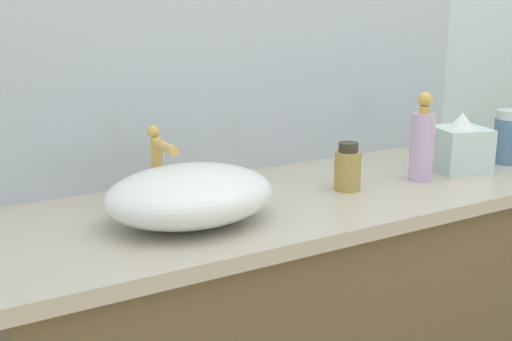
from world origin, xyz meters
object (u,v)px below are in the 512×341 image
object	(u,v)px
soap_dispenser	(422,143)
perfume_bottle	(507,137)
sink_basin	(190,195)
lotion_bottle	(348,168)
tissue_box	(460,146)

from	to	relation	value
soap_dispenser	perfume_bottle	xyz separation A→B (m)	(0.34, 0.01, -0.02)
sink_basin	soap_dispenser	distance (m)	0.65
lotion_bottle	tissue_box	xyz separation A→B (m)	(0.38, -0.01, 0.01)
sink_basin	lotion_bottle	xyz separation A→B (m)	(0.43, 0.02, -0.01)
perfume_bottle	tissue_box	size ratio (longest dim) A/B	0.94
lotion_bottle	perfume_bottle	world-z (taller)	perfume_bottle
lotion_bottle	perfume_bottle	xyz separation A→B (m)	(0.56, -0.02, 0.02)
sink_basin	lotion_bottle	distance (m)	0.43
perfume_bottle	lotion_bottle	bearing A→B (deg)	178.14
perfume_bottle	tissue_box	world-z (taller)	tissue_box
perfume_bottle	tissue_box	xyz separation A→B (m)	(-0.18, 0.01, -0.01)
sink_basin	lotion_bottle	bearing A→B (deg)	3.28
sink_basin	soap_dispenser	bearing A→B (deg)	-0.18
soap_dispenser	perfume_bottle	bearing A→B (deg)	1.48
lotion_bottle	soap_dispenser	bearing A→B (deg)	-7.05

